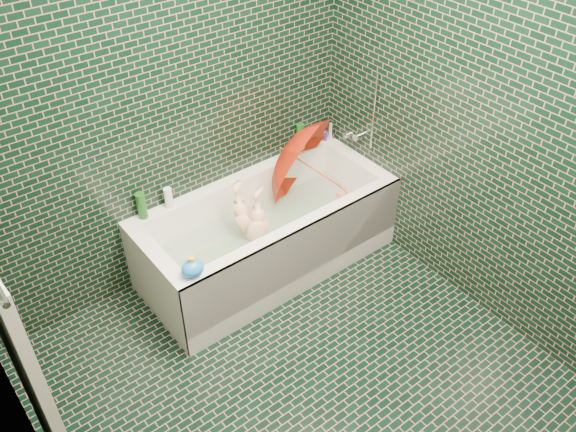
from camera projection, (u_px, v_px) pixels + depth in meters
floor at (312, 396)px, 3.41m from camera, size 2.80×2.80×0.00m
wall_back at (161, 101)px, 3.48m from camera, size 2.80×0.00×2.80m
wall_left at (17, 379)px, 2.00m from camera, size 0.00×2.80×2.80m
wall_right at (505, 129)px, 3.25m from camera, size 0.00×2.80×2.80m
bathtub at (268, 241)px, 4.11m from camera, size 1.70×0.75×0.55m
bath_mat at (267, 246)px, 4.15m from camera, size 1.35×0.47×0.01m
water at (267, 230)px, 4.06m from camera, size 1.48×0.53×0.00m
towel at (28, 365)px, 2.32m from camera, size 0.08×0.44×1.12m
faucet at (362, 130)px, 4.15m from camera, size 0.18×0.19×0.55m
child at (255, 234)px, 4.01m from camera, size 0.89×0.56×0.30m
umbrella at (314, 170)px, 4.11m from camera, size 0.94×0.97×0.94m
soap_bottle_a at (326, 138)px, 4.50m from camera, size 0.11×0.11×0.23m
soap_bottle_b at (330, 140)px, 4.47m from camera, size 0.09×0.09×0.17m
soap_bottle_c at (321, 141)px, 4.47m from camera, size 0.14×0.14×0.15m
bottle_right_tall at (300, 137)px, 4.31m from camera, size 0.06×0.06×0.21m
bottle_right_pump at (330, 131)px, 4.42m from camera, size 0.07×0.07×0.16m
bottle_left_tall at (142, 206)px, 3.72m from camera, size 0.07×0.07×0.18m
bottle_left_short at (169, 198)px, 3.81m from camera, size 0.06×0.06×0.14m
rubber_duck at (301, 146)px, 4.34m from camera, size 0.11×0.08×0.08m
bath_toy at (193, 268)px, 3.34m from camera, size 0.15×0.12×0.13m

